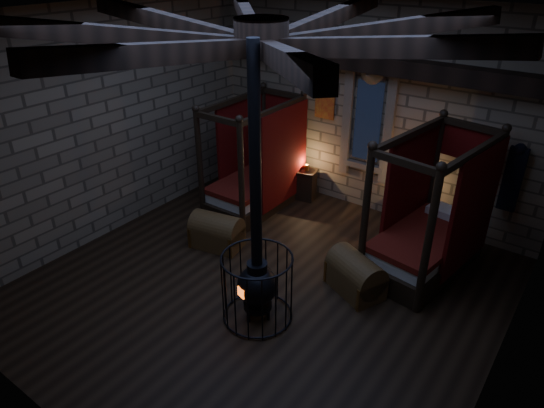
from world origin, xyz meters
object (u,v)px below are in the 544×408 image
Objects in this scene: bed_right at (428,237)px; trunk_right at (355,275)px; trunk_left at (217,232)px; stove at (257,282)px; bed_left at (257,181)px.

bed_right reaches higher than trunk_right.
bed_right is 2.39× the size of trunk_left.
stove is (-0.88, -1.43, 0.34)m from trunk_right.
stove is at bearing -110.37° from bed_right.
stove is (-1.53, -2.77, 0.05)m from bed_right.
bed_right is 1.52m from trunk_right.
trunk_left is at bearing -145.15° from bed_right.
bed_left is 2.26× the size of trunk_left.
trunk_left is (-3.34, -1.65, -0.29)m from bed_right.
trunk_right is (3.09, -1.42, -0.26)m from bed_left.
stove is at bearing -52.31° from bed_left.
bed_right is at bearing 14.93° from trunk_left.
trunk_right is (-0.65, -1.34, -0.28)m from bed_right.
trunk_right is at bearing 75.49° from stove.
trunk_left is 2.16m from stove.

